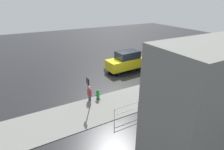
% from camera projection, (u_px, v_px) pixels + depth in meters
% --- Properties ---
extents(ground_plane, '(60.00, 60.00, 0.00)m').
position_uv_depth(ground_plane, '(120.00, 75.00, 17.34)').
color(ground_plane, black).
extents(kerb_strip, '(24.00, 3.20, 0.04)m').
position_uv_depth(kerb_strip, '(147.00, 94.00, 13.96)').
color(kerb_strip, slate).
rests_on(kerb_strip, ground).
extents(moving_hatchback, '(3.99, 1.91, 2.06)m').
position_uv_depth(moving_hatchback, '(126.00, 61.00, 18.21)').
color(moving_hatchback, yellow).
rests_on(moving_hatchback, ground).
extents(delivery_truck, '(5.69, 3.15, 2.60)m').
position_uv_depth(delivery_truck, '(178.00, 59.00, 17.79)').
color(delivery_truck, black).
rests_on(delivery_truck, ground).
extents(fire_hydrant, '(0.42, 0.31, 0.80)m').
position_uv_depth(fire_hydrant, '(98.00, 95.00, 13.09)').
color(fire_hydrant, '#197A2D').
rests_on(fire_hydrant, ground).
extents(pedestrian, '(0.29, 0.56, 1.22)m').
position_uv_depth(pedestrian, '(89.00, 93.00, 12.78)').
color(pedestrian, '#B2262D').
rests_on(pedestrian, ground).
extents(metal_railing, '(8.83, 0.04, 1.05)m').
position_uv_depth(metal_railing, '(168.00, 96.00, 12.35)').
color(metal_railing, '#B7BABF').
rests_on(metal_railing, ground).
extents(sign_post, '(0.07, 0.44, 2.40)m').
position_uv_depth(sign_post, '(88.00, 89.00, 11.43)').
color(sign_post, '#4C4C51').
rests_on(sign_post, ground).
extents(puddle_patch, '(4.01, 4.01, 0.01)m').
position_uv_depth(puddle_patch, '(122.00, 70.00, 18.71)').
color(puddle_patch, black).
rests_on(puddle_patch, ground).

